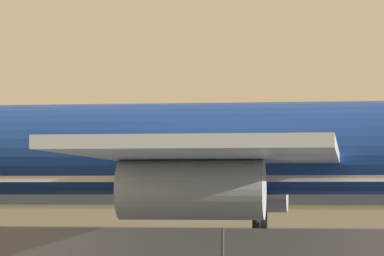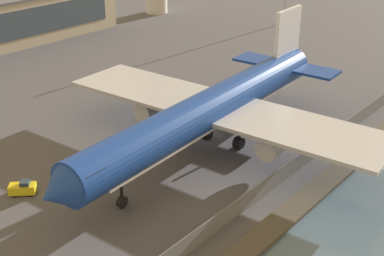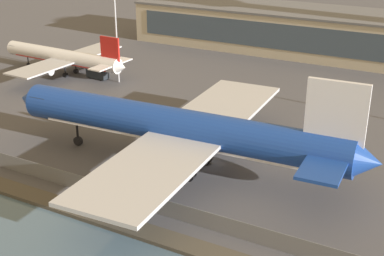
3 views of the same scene
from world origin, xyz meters
TOP-DOWN VIEW (x-y plane):
  - perimeter_fence at (0.00, -16.00)m, footprint 280.00×0.10m
  - cargo_jet_blue at (-2.70, -3.37)m, footprint 57.71×49.58m
  - terminal_building at (-7.69, 71.48)m, footprint 93.18×22.18m

SIDE VIEW (x-z plane):
  - perimeter_fence at x=0.00m, z-range 0.00..2.36m
  - terminal_building at x=-7.69m, z-range 0.01..11.12m
  - cargo_jet_blue at x=-2.70m, z-range -1.97..14.64m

